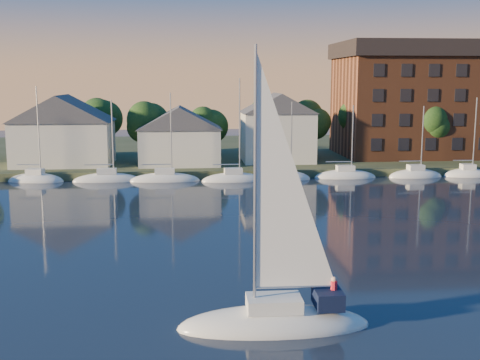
{
  "coord_description": "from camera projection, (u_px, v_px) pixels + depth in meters",
  "views": [
    {
      "loc": [
        -4.83,
        -26.68,
        12.65
      ],
      "look_at": [
        -0.62,
        22.0,
        4.5
      ],
      "focal_mm": 45.0,
      "sensor_mm": 36.0,
      "label": 1
    }
  ],
  "objects": [
    {
      "name": "clubhouse_west",
      "position": [
        63.0,
        129.0,
        82.86
      ],
      "size": [
        13.65,
        9.45,
        9.64
      ],
      "color": "silver",
      "rests_on": "shoreline_land"
    },
    {
      "name": "moored_fleet",
      "position": [
        195.0,
        180.0,
        76.5
      ],
      "size": [
        79.5,
        2.4,
        12.05
      ],
      "color": "silver",
      "rests_on": "ground"
    },
    {
      "name": "shoreline_land",
      "position": [
        217.0,
        155.0,
        102.41
      ],
      "size": [
        160.0,
        50.0,
        2.0
      ],
      "primitive_type": "cube",
      "color": "#333E24",
      "rests_on": "ground"
    },
    {
      "name": "hero_sailboat",
      "position": [
        277.0,
        315.0,
        31.04
      ],
      "size": [
        10.08,
        3.33,
        15.45
      ],
      "rotation": [
        0.0,
        0.0,
        3.13
      ],
      "color": "silver",
      "rests_on": "ground"
    },
    {
      "name": "condo_block",
      "position": [
        437.0,
        98.0,
        93.81
      ],
      "size": [
        31.0,
        17.0,
        17.4
      ],
      "color": "brown",
      "rests_on": "shoreline_land"
    },
    {
      "name": "clubhouse_east",
      "position": [
        278.0,
        127.0,
        86.38
      ],
      "size": [
        10.5,
        8.4,
        9.8
      ],
      "color": "silver",
      "rests_on": "shoreline_land"
    },
    {
      "name": "ground",
      "position": [
        293.0,
        348.0,
        28.71
      ],
      "size": [
        260.0,
        260.0,
        0.0
      ],
      "primitive_type": "plane",
      "color": "black",
      "rests_on": "ground"
    },
    {
      "name": "wooden_dock",
      "position": [
        225.0,
        176.0,
        79.81
      ],
      "size": [
        120.0,
        3.0,
        1.0
      ],
      "primitive_type": "cube",
      "color": "brown",
      "rests_on": "ground"
    },
    {
      "name": "clubhouse_centre",
      "position": [
        180.0,
        135.0,
        83.37
      ],
      "size": [
        11.55,
        8.4,
        8.08
      ],
      "color": "silver",
      "rests_on": "shoreline_land"
    },
    {
      "name": "tree_line",
      "position": [
        234.0,
        117.0,
        89.61
      ],
      "size": [
        93.4,
        5.4,
        8.9
      ],
      "color": "#382419",
      "rests_on": "shoreline_land"
    }
  ]
}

